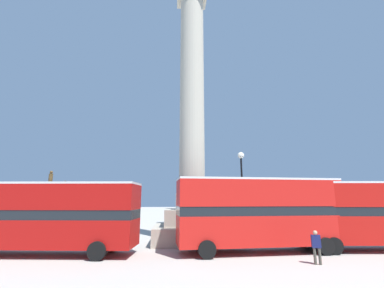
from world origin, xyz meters
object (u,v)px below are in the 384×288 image
object	(u,v)px
bus_c	(258,211)
pedestrian_near_lamp	(316,246)
bus_a	(41,214)
bus_b	(378,212)
equestrian_statue	(46,216)
monument_column	(192,139)
street_lamp	(242,187)

from	to	relation	value
bus_c	pedestrian_near_lamp	size ratio (longest dim) A/B	6.33
bus_a	bus_b	bearing A→B (deg)	5.39
bus_c	equestrian_statue	size ratio (longest dim) A/B	1.77
monument_column	street_lamp	world-z (taller)	monument_column
bus_b	pedestrian_near_lamp	size ratio (longest dim) A/B	6.75
monument_column	bus_b	world-z (taller)	monument_column
equestrian_statue	pedestrian_near_lamp	xyz separation A→B (m)	(18.79, -11.56, -0.82)
bus_c	bus_a	bearing A→B (deg)	175.33
bus_b	street_lamp	distance (m)	8.89
monument_column	equestrian_statue	world-z (taller)	monument_column
bus_c	equestrian_statue	distance (m)	18.88
pedestrian_near_lamp	street_lamp	bearing A→B (deg)	-54.48
bus_c	equestrian_statue	xyz separation A→B (m)	(-16.85, 8.47, -0.76)
bus_b	bus_c	distance (m)	8.11
equestrian_statue	street_lamp	xyz separation A→B (m)	(16.56, -6.00, 2.39)
bus_b	equestrian_statue	xyz separation A→B (m)	(-24.96, 8.37, -0.67)
street_lamp	bus_a	bearing A→B (deg)	-169.60
bus_a	pedestrian_near_lamp	distance (m)	15.60
bus_a	bus_b	xyz separation A→B (m)	(21.37, 0.01, 0.06)
street_lamp	pedestrian_near_lamp	bearing A→B (deg)	-68.14
monument_column	bus_a	size ratio (longest dim) A/B	2.07
bus_b	pedestrian_near_lamp	bearing A→B (deg)	-148.49
bus_a	bus_c	world-z (taller)	bus_c
equestrian_statue	monument_column	bearing A→B (deg)	-23.81
equestrian_statue	pedestrian_near_lamp	size ratio (longest dim) A/B	3.58
bus_c	pedestrian_near_lamp	world-z (taller)	bus_c
bus_b	pedestrian_near_lamp	xyz separation A→B (m)	(-6.17, -3.20, -1.49)
bus_a	street_lamp	xyz separation A→B (m)	(12.97, 2.38, 1.78)
bus_b	bus_c	xyz separation A→B (m)	(-8.10, -0.11, 0.09)
equestrian_statue	pedestrian_near_lamp	distance (m)	22.08
monument_column	equestrian_statue	bearing A→B (deg)	163.63
monument_column	equestrian_statue	distance (m)	15.02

